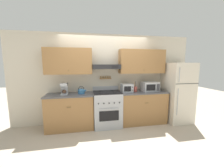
{
  "coord_description": "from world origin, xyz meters",
  "views": [
    {
      "loc": [
        -0.56,
        -3.35,
        1.71
      ],
      "look_at": [
        0.13,
        0.26,
        1.18
      ],
      "focal_mm": 22.0,
      "sensor_mm": 36.0,
      "label": 1
    }
  ],
  "objects_px": {
    "microwave": "(150,86)",
    "toaster_oven": "(127,88)",
    "refrigerator": "(177,92)",
    "utensil_crock": "(135,89)",
    "coffee_maker": "(64,89)",
    "tea_kettle": "(81,91)",
    "stove_range": "(107,109)"
  },
  "relations": [
    {
      "from": "microwave",
      "to": "refrigerator",
      "type": "bearing_deg",
      "value": -7.96
    },
    {
      "from": "stove_range",
      "to": "microwave",
      "type": "height_order",
      "value": "microwave"
    },
    {
      "from": "refrigerator",
      "to": "toaster_oven",
      "type": "bearing_deg",
      "value": 176.4
    },
    {
      "from": "microwave",
      "to": "toaster_oven",
      "type": "height_order",
      "value": "microwave"
    },
    {
      "from": "tea_kettle",
      "to": "toaster_oven",
      "type": "height_order",
      "value": "toaster_oven"
    },
    {
      "from": "coffee_maker",
      "to": "microwave",
      "type": "bearing_deg",
      "value": -0.3
    },
    {
      "from": "refrigerator",
      "to": "microwave",
      "type": "height_order",
      "value": "refrigerator"
    },
    {
      "from": "tea_kettle",
      "to": "utensil_crock",
      "type": "distance_m",
      "value": 1.51
    },
    {
      "from": "refrigerator",
      "to": "microwave",
      "type": "relative_size",
      "value": 3.86
    },
    {
      "from": "utensil_crock",
      "to": "stove_range",
      "type": "bearing_deg",
      "value": -177.03
    },
    {
      "from": "tea_kettle",
      "to": "utensil_crock",
      "type": "bearing_deg",
      "value": 0.0
    },
    {
      "from": "refrigerator",
      "to": "tea_kettle",
      "type": "xyz_separation_m",
      "value": [
        -2.81,
        0.1,
        0.13
      ]
    },
    {
      "from": "refrigerator",
      "to": "tea_kettle",
      "type": "height_order",
      "value": "refrigerator"
    },
    {
      "from": "refrigerator",
      "to": "toaster_oven",
      "type": "relative_size",
      "value": 5.65
    },
    {
      "from": "refrigerator",
      "to": "utensil_crock",
      "type": "relative_size",
      "value": 5.89
    },
    {
      "from": "stove_range",
      "to": "coffee_maker",
      "type": "height_order",
      "value": "coffee_maker"
    },
    {
      "from": "microwave",
      "to": "utensil_crock",
      "type": "bearing_deg",
      "value": -177.78
    },
    {
      "from": "stove_range",
      "to": "coffee_maker",
      "type": "xyz_separation_m",
      "value": [
        -1.12,
        0.07,
        0.6
      ]
    },
    {
      "from": "refrigerator",
      "to": "tea_kettle",
      "type": "bearing_deg",
      "value": 177.98
    },
    {
      "from": "stove_range",
      "to": "utensil_crock",
      "type": "distance_m",
      "value": 0.98
    },
    {
      "from": "microwave",
      "to": "utensil_crock",
      "type": "height_order",
      "value": "utensil_crock"
    },
    {
      "from": "tea_kettle",
      "to": "coffee_maker",
      "type": "height_order",
      "value": "coffee_maker"
    },
    {
      "from": "tea_kettle",
      "to": "microwave",
      "type": "height_order",
      "value": "microwave"
    },
    {
      "from": "coffee_maker",
      "to": "utensil_crock",
      "type": "distance_m",
      "value": 1.95
    },
    {
      "from": "microwave",
      "to": "toaster_oven",
      "type": "xyz_separation_m",
      "value": [
        -0.71,
        -0.02,
        -0.02
      ]
    },
    {
      "from": "stove_range",
      "to": "utensil_crock",
      "type": "xyz_separation_m",
      "value": [
        0.83,
        0.04,
        0.52
      ]
    },
    {
      "from": "utensil_crock",
      "to": "toaster_oven",
      "type": "height_order",
      "value": "utensil_crock"
    },
    {
      "from": "stove_range",
      "to": "toaster_oven",
      "type": "distance_m",
      "value": 0.8
    },
    {
      "from": "coffee_maker",
      "to": "utensil_crock",
      "type": "xyz_separation_m",
      "value": [
        1.95,
        -0.03,
        -0.07
      ]
    },
    {
      "from": "microwave",
      "to": "utensil_crock",
      "type": "distance_m",
      "value": 0.46
    },
    {
      "from": "stove_range",
      "to": "utensil_crock",
      "type": "height_order",
      "value": "utensil_crock"
    },
    {
      "from": "refrigerator",
      "to": "utensil_crock",
      "type": "xyz_separation_m",
      "value": [
        -1.29,
        0.1,
        0.13
      ]
    }
  ]
}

